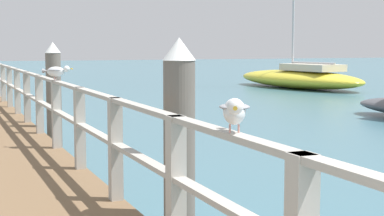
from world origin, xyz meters
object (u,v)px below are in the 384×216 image
Objects in this scene: dock_piling_near at (179,148)px; dock_piling_far at (54,94)px; seagull_foreground at (234,110)px; seagull_background at (56,71)px; boat_1 at (299,78)px.

dock_piling_far is (0.00, 6.40, 0.00)m from dock_piling_near.
dock_piling_near reaches higher than seagull_foreground.
dock_piling_near is 4.87× the size of seagull_background.
dock_piling_near is 1.95m from seagull_foreground.
seagull_background is at bearing -141.15° from boat_1.
seagull_background is (-0.37, 3.94, 0.54)m from dock_piling_near.
seagull_foreground is at bearing -101.84° from dock_piling_near.
seagull_foreground is at bearing -131.71° from boat_1.
seagull_background is 0.05× the size of boat_1.
dock_piling_far is at bearing -150.71° from seagull_background.
boat_1 is at bearing -97.83° from seagull_foreground.
seagull_background is (0.01, 5.77, 0.00)m from seagull_foreground.
dock_piling_far is 2.55m from seagull_background.
dock_piling_far is at bearing 90.00° from dock_piling_near.
dock_piling_near is at bearing -75.90° from seagull_foreground.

